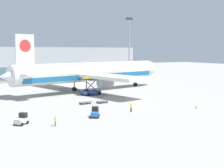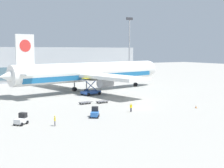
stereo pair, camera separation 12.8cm
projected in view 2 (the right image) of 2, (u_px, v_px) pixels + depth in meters
The scene contains 12 objects.
ground_plane at pixel (140, 108), 69.12m from camera, with size 400.00×400.00×0.00m, color #9E9B93.
terminal_building at pixel (33, 64), 132.34m from camera, with size 90.00×18.20×14.00m.
light_mast at pixel (129, 45), 124.45m from camera, with size 2.80×0.50×25.71m.
airplane_main at pixel (89, 73), 96.86m from camera, with size 57.56×48.65×17.00m.
scissor_lift_loader at pixel (91, 88), 89.25m from camera, with size 5.67×4.21×4.92m.
baggage_tug_foreground at pixel (95, 113), 59.60m from camera, with size 2.57×2.82×2.00m.
baggage_tug_mid at pixel (21, 120), 53.81m from camera, with size 2.77×2.69×2.00m.
baggage_dolly_lead at pixel (85, 102), 74.41m from camera, with size 3.76×1.77×0.48m.
baggage_dolly_second at pixel (102, 101), 75.85m from camera, with size 3.76×1.77×0.48m.
ground_crew_near at pixel (55, 120), 52.73m from camera, with size 0.34×0.53×1.80m.
ground_crew_far at pixel (131, 107), 64.66m from camera, with size 0.57×0.24×1.83m.
traffic_cone_near at pixel (196, 107), 69.05m from camera, with size 0.40×0.40×0.69m.
Camera 2 is at (-39.44, -55.90, 12.80)m, focal length 50.00 mm.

